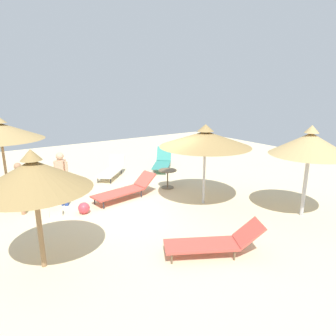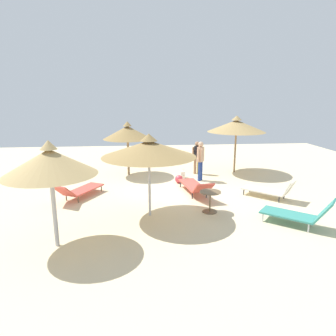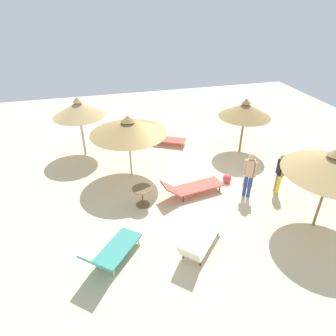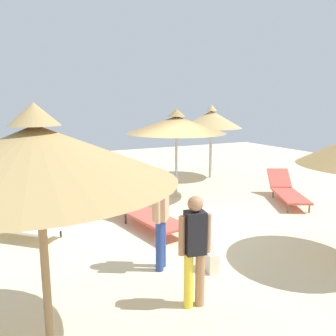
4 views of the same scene
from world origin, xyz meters
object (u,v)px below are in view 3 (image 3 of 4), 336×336
at_px(person_standing_near_right, 250,172).
at_px(person_standing_front, 280,172).
at_px(lounge_chair_center, 111,253).
at_px(parasol_umbrella_near_left, 333,164).
at_px(side_table_round, 142,194).
at_px(parasol_umbrella_near_right, 128,127).
at_px(parasol_umbrella_edge, 78,109).
at_px(lounge_chair_far_right, 162,138).
at_px(beach_ball, 227,178).
at_px(lounge_chair_back, 199,243).
at_px(handbag, 248,180).
at_px(parasol_umbrella_front, 245,110).
at_px(lounge_chair_far_left, 191,187).

height_order(person_standing_near_right, person_standing_front, person_standing_near_right).
bearing_deg(person_standing_front, lounge_chair_center, -73.60).
distance_m(parasol_umbrella_near_left, side_table_round, 5.88).
bearing_deg(person_standing_near_right, lounge_chair_center, -69.31).
xyz_separation_m(parasol_umbrella_near_right, parasol_umbrella_edge, (-2.38, -1.76, 0.02)).
distance_m(parasol_umbrella_near_right, lounge_chair_far_right, 3.61).
distance_m(person_standing_near_right, person_standing_front, 1.19).
relative_size(parasol_umbrella_near_right, parasol_umbrella_near_left, 1.04).
bearing_deg(parasol_umbrella_near_left, parasol_umbrella_edge, -134.09).
distance_m(parasol_umbrella_edge, beach_ball, 6.77).
distance_m(parasol_umbrella_near_left, person_standing_near_right, 2.71).
distance_m(lounge_chair_back, handbag, 4.11).
xyz_separation_m(parasol_umbrella_front, parasol_umbrella_edge, (-1.55, -6.90, 0.13)).
bearing_deg(handbag, parasol_umbrella_edge, -123.85).
distance_m(lounge_chair_back, beach_ball, 3.83).
bearing_deg(person_standing_front, beach_ball, -125.15).
bearing_deg(parasol_umbrella_front, lounge_chair_far_right, -117.24).
height_order(person_standing_front, handbag, person_standing_front).
bearing_deg(parasol_umbrella_edge, lounge_chair_far_right, 92.33).
bearing_deg(person_standing_near_right, parasol_umbrella_near_left, 34.20).
bearing_deg(side_table_round, beach_ball, 99.48).
distance_m(parasol_umbrella_front, lounge_chair_far_left, 4.49).
xyz_separation_m(lounge_chair_center, lounge_chair_far_left, (-2.45, 3.09, -0.04)).
bearing_deg(person_standing_near_right, parasol_umbrella_edge, -130.29).
distance_m(parasol_umbrella_edge, person_standing_front, 8.40).
bearing_deg(parasol_umbrella_front, person_standing_front, -2.34).
relative_size(lounge_chair_back, lounge_chair_far_right, 0.79).
relative_size(lounge_chair_far_left, handbag, 4.75).
xyz_separation_m(lounge_chair_center, beach_ball, (-2.88, 4.70, -0.20)).
xyz_separation_m(parasol_umbrella_front, lounge_chair_far_right, (-1.70, -3.29, -1.69)).
bearing_deg(handbag, beach_ball, -111.13).
distance_m(lounge_chair_center, beach_ball, 5.51).
xyz_separation_m(handbag, side_table_round, (0.28, -4.17, 0.30)).
relative_size(person_standing_near_right, handbag, 3.47).
distance_m(parasol_umbrella_edge, lounge_chair_center, 6.88).
height_order(parasol_umbrella_near_left, lounge_chair_far_left, parasol_umbrella_near_left).
relative_size(lounge_chair_center, lounge_chair_far_right, 0.85).
xyz_separation_m(parasol_umbrella_edge, handbag, (4.04, 6.02, -1.96)).
relative_size(parasol_umbrella_front, parasol_umbrella_near_left, 0.92).
height_order(lounge_chair_far_left, beach_ball, lounge_chair_far_left).
height_order(lounge_chair_far_left, person_standing_front, person_standing_front).
relative_size(parasol_umbrella_near_left, side_table_round, 3.98).
height_order(person_standing_near_right, handbag, person_standing_near_right).
xyz_separation_m(lounge_chair_center, person_standing_near_right, (-1.89, 5.01, 0.62)).
bearing_deg(side_table_round, parasol_umbrella_near_right, -177.16).
bearing_deg(person_standing_near_right, parasol_umbrella_front, 157.53).
relative_size(parasol_umbrella_near_right, lounge_chair_far_right, 1.28).
relative_size(parasol_umbrella_near_right, side_table_round, 4.13).
xyz_separation_m(parasol_umbrella_near_right, person_standing_front, (2.42, 5.01, -1.25)).
bearing_deg(parasol_umbrella_front, person_standing_near_right, -22.47).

